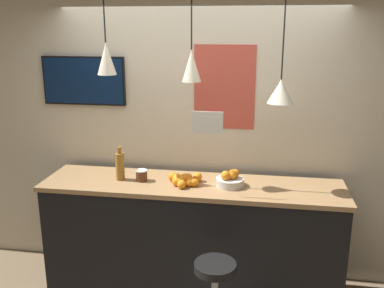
{
  "coord_description": "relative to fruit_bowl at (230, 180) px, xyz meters",
  "views": [
    {
      "loc": [
        0.55,
        -2.66,
        2.34
      ],
      "look_at": [
        0.0,
        0.73,
        1.38
      ],
      "focal_mm": 40.0,
      "sensor_mm": 36.0,
      "label": 1
    }
  ],
  "objects": [
    {
      "name": "back_wall",
      "position": [
        -0.33,
        0.43,
        0.36
      ],
      "size": [
        8.0,
        0.06,
        2.9
      ],
      "color": "beige",
      "rests_on": "ground_plane"
    },
    {
      "name": "service_counter",
      "position": [
        -0.33,
        0.01,
        -0.57
      ],
      "size": [
        2.59,
        0.62,
        1.03
      ],
      "color": "black",
      "rests_on": "ground_plane"
    },
    {
      "name": "fruit_bowl",
      "position": [
        0.0,
        0.0,
        0.0
      ],
      "size": [
        0.24,
        0.24,
        0.15
      ],
      "color": "beige",
      "rests_on": "service_counter"
    },
    {
      "name": "orange_pile",
      "position": [
        -0.39,
        -0.02,
        -0.01
      ],
      "size": [
        0.29,
        0.26,
        0.09
      ],
      "color": "orange",
      "rests_on": "service_counter"
    },
    {
      "name": "juice_bottle",
      "position": [
        -0.96,
        0.0,
        0.07
      ],
      "size": [
        0.08,
        0.08,
        0.3
      ],
      "color": "olive",
      "rests_on": "service_counter"
    },
    {
      "name": "spread_jar",
      "position": [
        -0.77,
        0.0,
        -0.0
      ],
      "size": [
        0.1,
        0.1,
        0.1
      ],
      "color": "#562D19",
      "rests_on": "service_counter"
    },
    {
      "name": "pendant_lamp_left",
      "position": [
        -1.03,
        -0.01,
        1.0
      ],
      "size": [
        0.16,
        0.16,
        0.85
      ],
      "color": "black"
    },
    {
      "name": "pendant_lamp_middle",
      "position": [
        -0.33,
        -0.01,
        0.95
      ],
      "size": [
        0.15,
        0.15,
        0.9
      ],
      "color": "black"
    },
    {
      "name": "pendant_lamp_right",
      "position": [
        0.37,
        -0.01,
        0.77
      ],
      "size": [
        0.21,
        0.21,
        1.05
      ],
      "color": "black"
    },
    {
      "name": "mounted_tv",
      "position": [
        -1.4,
        0.38,
        0.76
      ],
      "size": [
        0.79,
        0.04,
        0.45
      ],
      "color": "black"
    },
    {
      "name": "hanging_menu_board",
      "position": [
        -0.17,
        -0.22,
        0.54
      ],
      "size": [
        0.24,
        0.01,
        0.17
      ],
      "color": "white"
    },
    {
      "name": "wall_poster",
      "position": [
        -0.1,
        0.39,
        0.72
      ],
      "size": [
        0.54,
        0.01,
        0.74
      ],
      "color": "#C64C3D"
    }
  ]
}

